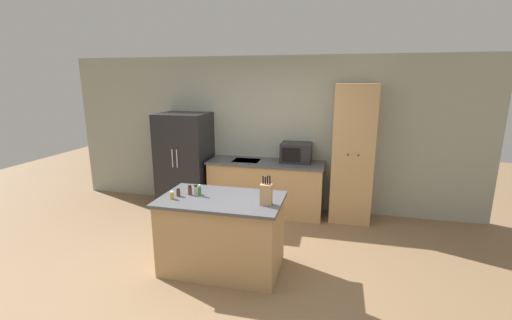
# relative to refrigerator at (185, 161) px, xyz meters

# --- Properties ---
(ground_plane) EXTENTS (14.00, 14.00, 0.00)m
(ground_plane) POSITION_rel_refrigerator_xyz_m (1.34, -1.93, -0.83)
(ground_plane) COLOR #846647
(wall_back) EXTENTS (7.20, 0.06, 2.60)m
(wall_back) POSITION_rel_refrigerator_xyz_m (1.34, 0.40, 0.47)
(wall_back) COLOR #9EA393
(wall_back) RESTS_ON ground_plane
(refrigerator) EXTENTS (0.83, 0.76, 1.66)m
(refrigerator) POSITION_rel_refrigerator_xyz_m (0.00, 0.00, 0.00)
(refrigerator) COLOR black
(refrigerator) RESTS_ON ground_plane
(back_counter) EXTENTS (1.92, 0.65, 0.89)m
(back_counter) POSITION_rel_refrigerator_xyz_m (1.43, 0.06, -0.38)
(back_counter) COLOR tan
(back_counter) RESTS_ON ground_plane
(pantry_cabinet) EXTENTS (0.62, 0.56, 2.16)m
(pantry_cabinet) POSITION_rel_refrigerator_xyz_m (2.80, 0.10, 0.25)
(pantry_cabinet) COLOR tan
(pantry_cabinet) RESTS_ON ground_plane
(kitchen_island) EXTENTS (1.41, 0.85, 0.89)m
(kitchen_island) POSITION_rel_refrigerator_xyz_m (1.30, -1.80, -0.38)
(kitchen_island) COLOR tan
(kitchen_island) RESTS_ON ground_plane
(microwave) EXTENTS (0.49, 0.40, 0.32)m
(microwave) POSITION_rel_refrigerator_xyz_m (1.91, 0.15, 0.22)
(microwave) COLOR #232326
(microwave) RESTS_ON back_counter
(knife_block) EXTENTS (0.13, 0.09, 0.33)m
(knife_block) POSITION_rel_refrigerator_xyz_m (1.84, -1.89, 0.18)
(knife_block) COLOR tan
(knife_block) RESTS_ON kitchen_island
(spice_bottle_tall_dark) EXTENTS (0.06, 0.06, 0.11)m
(spice_bottle_tall_dark) POSITION_rel_refrigerator_xyz_m (0.95, -1.73, 0.11)
(spice_bottle_tall_dark) COLOR beige
(spice_bottle_tall_dark) RESTS_ON kitchen_island
(spice_bottle_short_red) EXTENTS (0.04, 0.04, 0.09)m
(spice_bottle_short_red) POSITION_rel_refrigerator_xyz_m (0.76, -1.97, 0.10)
(spice_bottle_short_red) COLOR gold
(spice_bottle_short_red) RESTS_ON kitchen_island
(spice_bottle_amber_oil) EXTENTS (0.05, 0.05, 0.12)m
(spice_bottle_amber_oil) POSITION_rel_refrigerator_xyz_m (0.90, -1.78, 0.11)
(spice_bottle_amber_oil) COLOR #563319
(spice_bottle_amber_oil) RESTS_ON kitchen_island
(spice_bottle_green_herb) EXTENTS (0.04, 0.04, 0.14)m
(spice_bottle_green_herb) POSITION_rel_refrigerator_xyz_m (1.03, -1.79, 0.12)
(spice_bottle_green_herb) COLOR #337033
(spice_bottle_green_herb) RESTS_ON kitchen_island
(spice_bottle_pale_salt) EXTENTS (0.05, 0.05, 0.09)m
(spice_bottle_pale_salt) POSITION_rel_refrigerator_xyz_m (0.79, -1.86, 0.10)
(spice_bottle_pale_salt) COLOR #563319
(spice_bottle_pale_salt) RESTS_ON kitchen_island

